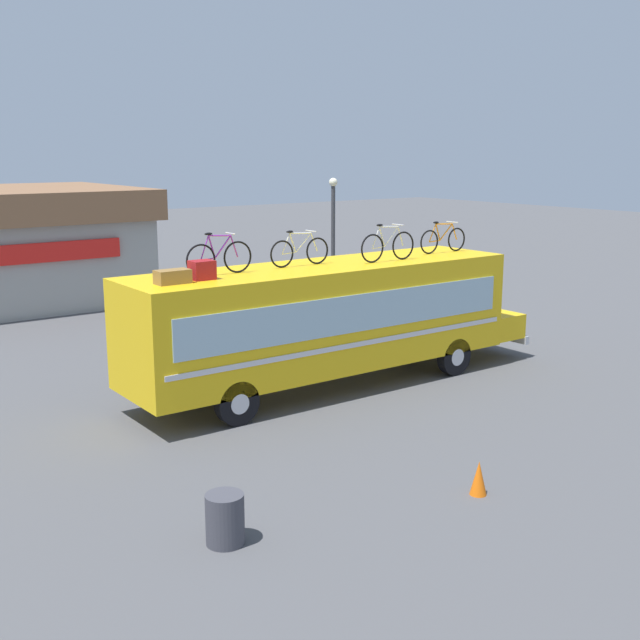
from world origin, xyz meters
The scene contains 12 objects.
ground_plane centered at (0.00, 0.00, 0.00)m, with size 120.00×120.00×0.00m, color #4C4C4F.
bus centered at (0.17, 0.00, 1.84)m, with size 11.77×2.59×3.17m.
luggage_bag_1 centered at (-4.28, -0.34, 3.32)m, with size 0.73×0.41×0.30m, color olive.
luggage_bag_2 centered at (-3.52, -0.23, 3.38)m, with size 0.50×0.42×0.42m, color maroon.
rooftop_bicycle_1 centered at (-2.86, 0.15, 3.57)m, with size 1.70×0.44×0.98m.
rooftop_bicycle_2 centered at (-0.58, 0.22, 3.54)m, with size 1.73×0.44×0.89m.
rooftop_bicycle_3 centered at (1.72, -0.42, 3.57)m, with size 1.77×0.44×0.97m.
rooftop_bicycle_4 centered at (4.10, -0.01, 3.54)m, with size 1.72×0.44×0.88m.
roadside_building centered at (-2.53, 17.17, 2.31)m, with size 8.77×9.20×4.48m.
trash_bin centered at (-6.16, -5.71, 0.40)m, with size 0.60×0.60×0.81m, color #3F3F47.
traffic_cone centered at (-1.67, -6.81, 0.31)m, with size 0.30×0.30×0.62m, color orange.
street_lamp centered at (4.83, 5.97, 2.92)m, with size 0.29×0.29×5.04m.
Camera 1 is at (-11.69, -15.69, 5.96)m, focal length 44.67 mm.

